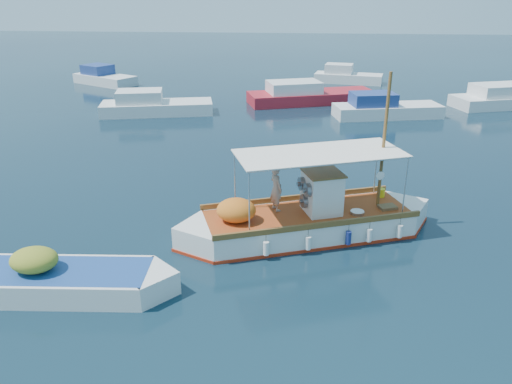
{
  "coord_description": "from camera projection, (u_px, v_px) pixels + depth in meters",
  "views": [
    {
      "loc": [
        0.05,
        -14.81,
        7.95
      ],
      "look_at": [
        -1.29,
        0.0,
        1.79
      ],
      "focal_mm": 35.0,
      "sensor_mm": 36.0,
      "label": 1
    }
  ],
  "objects": [
    {
      "name": "bg_boat_far_n",
      "position": [
        346.0,
        77.0,
        43.94
      ],
      "size": [
        6.08,
        3.09,
        1.8
      ],
      "rotation": [
        0.0,
        0.0,
        -0.2
      ],
      "color": "silver",
      "rests_on": "ground"
    },
    {
      "name": "dinghy",
      "position": [
        64.0,
        282.0,
        13.85
      ],
      "size": [
        6.36,
        2.09,
        1.55
      ],
      "rotation": [
        0.0,
        0.0,
        0.06
      ],
      "color": "white",
      "rests_on": "ground"
    },
    {
      "name": "fishing_caique",
      "position": [
        306.0,
        222.0,
        17.0
      ],
      "size": [
        8.68,
        4.66,
        5.63
      ],
      "rotation": [
        0.0,
        0.0,
        0.35
      ],
      "color": "white",
      "rests_on": "ground"
    },
    {
      "name": "bg_boat_far_w",
      "position": [
        104.0,
        78.0,
        43.39
      ],
      "size": [
        6.14,
        4.81,
        1.8
      ],
      "rotation": [
        0.0,
        0.0,
        -0.51
      ],
      "color": "silver",
      "rests_on": "ground"
    },
    {
      "name": "bg_boat_ne",
      "position": [
        384.0,
        110.0,
        32.44
      ],
      "size": [
        7.2,
        3.61,
        1.8
      ],
      "rotation": [
        0.0,
        0.0,
        0.21
      ],
      "color": "silver",
      "rests_on": "ground"
    },
    {
      "name": "bg_boat_n",
      "position": [
        308.0,
        96.0,
        36.38
      ],
      "size": [
        9.62,
        5.54,
        1.8
      ],
      "rotation": [
        0.0,
        0.0,
        0.32
      ],
      "color": "#A91C27",
      "rests_on": "ground"
    },
    {
      "name": "bg_boat_e",
      "position": [
        511.0,
        99.0,
        35.35
      ],
      "size": [
        9.3,
        5.23,
        1.8
      ],
      "rotation": [
        0.0,
        0.0,
        0.31
      ],
      "color": "silver",
      "rests_on": "ground"
    },
    {
      "name": "ground",
      "position": [
        294.0,
        243.0,
        16.67
      ],
      "size": [
        160.0,
        160.0,
        0.0
      ],
      "primitive_type": "plane",
      "color": "black",
      "rests_on": "ground"
    },
    {
      "name": "bg_boat_nw",
      "position": [
        154.0,
        107.0,
        33.2
      ],
      "size": [
        7.63,
        3.93,
        1.8
      ],
      "rotation": [
        0.0,
        0.0,
        0.22
      ],
      "color": "silver",
      "rests_on": "ground"
    }
  ]
}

